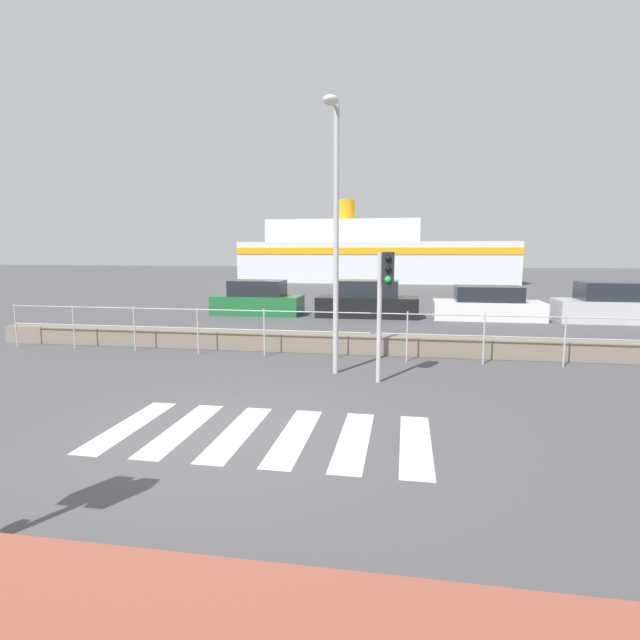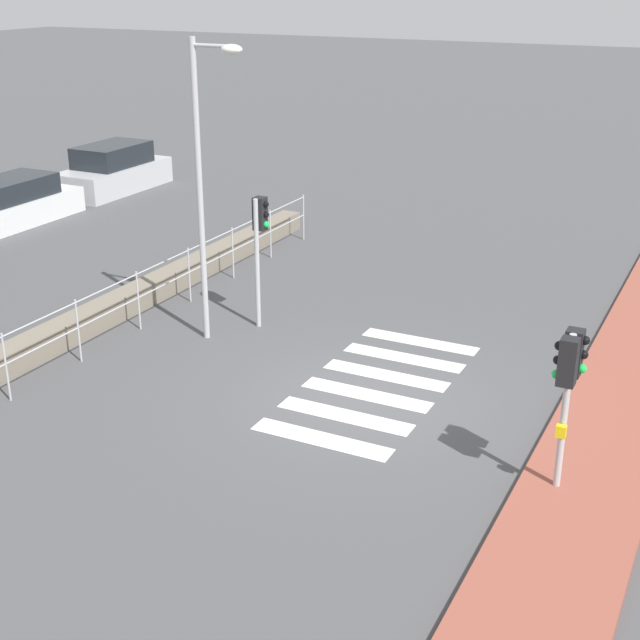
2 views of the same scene
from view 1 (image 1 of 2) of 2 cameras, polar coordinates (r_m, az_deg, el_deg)
ground_plane at (r=8.03m, az=-10.93°, el=-12.44°), size 160.00×160.00×0.00m
sidewalk_brick at (r=4.83m, az=-30.58°, el=-27.45°), size 24.00×1.80×0.12m
crosswalk at (r=7.83m, az=-6.25°, el=-12.85°), size 4.95×2.40×0.01m
seawall at (r=13.91m, az=-1.68°, el=-2.55°), size 18.56×0.55×0.50m
harbor_fence at (r=12.97m, az=-2.45°, el=-0.71°), size 16.75×0.04×1.27m
traffic_light_far at (r=10.42m, az=7.42°, el=3.71°), size 0.34×0.32×2.75m
streetlamp at (r=10.98m, az=1.72°, el=12.62°), size 0.32×1.10×5.91m
ferry_boat at (r=45.83m, az=5.67°, el=7.35°), size 23.86×7.14×7.29m
parked_car_green at (r=22.08m, az=-7.13°, el=2.30°), size 3.85×1.73×1.49m
parked_car_black at (r=21.19m, az=5.45°, el=2.15°), size 4.24×1.71×1.54m
parked_car_white at (r=21.40m, az=18.61°, el=1.61°), size 4.30×1.74×1.36m
parked_car_silver at (r=22.60m, az=30.47°, el=1.47°), size 4.20×1.81×1.57m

